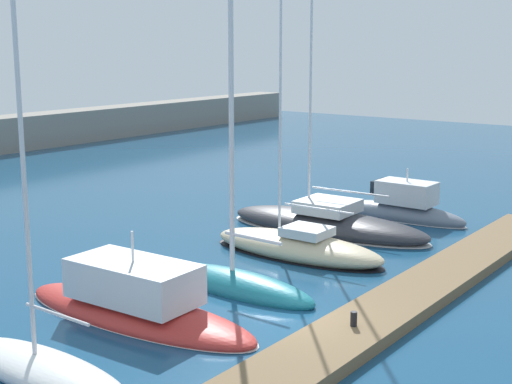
{
  "coord_description": "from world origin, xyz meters",
  "views": [
    {
      "loc": [
        -17.94,
        -11.86,
        8.55
      ],
      "look_at": [
        4.41,
        4.63,
        2.96
      ],
      "focal_mm": 52.41,
      "sensor_mm": 36.0,
      "label": 1
    }
  ],
  "objects": [
    {
      "name": "ground_plane",
      "position": [
        0.0,
        0.0,
        0.0
      ],
      "size": [
        120.0,
        120.0,
        0.0
      ],
      "primitive_type": "plane",
      "color": "navy"
    },
    {
      "name": "dock_pier",
      "position": [
        0.0,
        -1.9,
        0.2
      ],
      "size": [
        35.2,
        2.23,
        0.39
      ],
      "primitive_type": "cube",
      "color": "brown",
      "rests_on": "ground_plane"
    },
    {
      "name": "sailboat_white_third",
      "position": [
        -6.67,
        3.35,
        0.26
      ],
      "size": [
        1.97,
        6.31,
        11.83
      ],
      "rotation": [
        0.0,
        0.0,
        1.56
      ],
      "color": "white",
      "rests_on": "ground_plane"
    },
    {
      "name": "motorboat_red_fourth",
      "position": [
        -2.2,
        4.53,
        0.45
      ],
      "size": [
        2.99,
        9.32,
        3.17
      ],
      "rotation": [
        0.0,
        0.0,
        1.6
      ],
      "color": "#B72D28",
      "rests_on": "ground_plane"
    },
    {
      "name": "sailboat_teal_fifth",
      "position": [
        1.8,
        3.52,
        0.3
      ],
      "size": [
        2.02,
        6.54,
        12.77
      ],
      "rotation": [
        0.0,
        0.0,
        1.54
      ],
      "color": "#19707F",
      "rests_on": "ground_plane"
    },
    {
      "name": "sailboat_sand_sixth",
      "position": [
        6.72,
        4.24,
        0.37
      ],
      "size": [
        2.69,
        7.87,
        16.0
      ],
      "rotation": [
        0.0,
        0.0,
        1.58
      ],
      "color": "beige",
      "rests_on": "ground_plane"
    },
    {
      "name": "sailboat_charcoal_seventh",
      "position": [
        10.89,
        5.33,
        0.37
      ],
      "size": [
        3.57,
        10.21,
        16.81
      ],
      "rotation": [
        0.0,
        0.0,
        1.6
      ],
      "color": "#2D2D33",
      "rests_on": "ground_plane"
    },
    {
      "name": "motorboat_slate_eighth",
      "position": [
        15.09,
        3.63,
        0.49
      ],
      "size": [
        1.9,
        6.81,
        2.9
      ],
      "rotation": [
        0.0,
        0.0,
        1.56
      ],
      "color": "slate",
      "rests_on": "ground_plane"
    },
    {
      "name": "dock_bollard",
      "position": [
        0.37,
        -1.9,
        0.61
      ],
      "size": [
        0.2,
        0.2,
        0.44
      ],
      "primitive_type": "cylinder",
      "color": "black",
      "rests_on": "dock_pier"
    }
  ]
}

